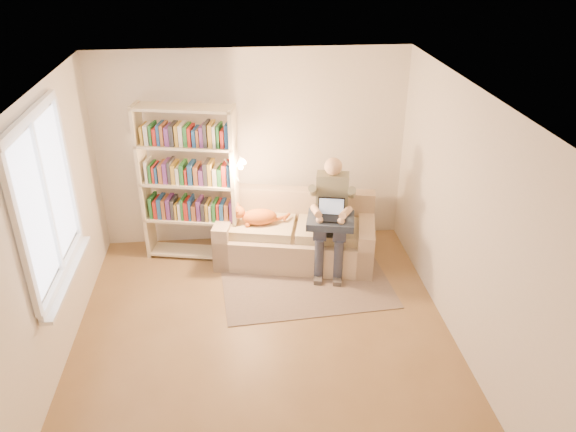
{
  "coord_description": "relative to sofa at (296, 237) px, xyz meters",
  "views": [
    {
      "loc": [
        -0.2,
        -4.64,
        3.89
      ],
      "look_at": [
        0.35,
        1.0,
        0.95
      ],
      "focal_mm": 35.0,
      "sensor_mm": 36.0,
      "label": 1
    }
  ],
  "objects": [
    {
      "name": "wall_left",
      "position": [
        -2.51,
        -1.65,
        0.99
      ],
      "size": [
        0.02,
        4.5,
        2.6
      ],
      "primitive_type": "cube",
      "color": "silver",
      "rests_on": "floor"
    },
    {
      "name": "bookshelf",
      "position": [
        -1.32,
        0.18,
        0.82
      ],
      "size": [
        1.33,
        0.64,
        2.04
      ],
      "rotation": [
        0.0,
        0.0,
        -0.21
      ],
      "color": "beige",
      "rests_on": "floor"
    },
    {
      "name": "wall_back",
      "position": [
        -0.51,
        0.6,
        0.99
      ],
      "size": [
        4.0,
        0.02,
        2.6
      ],
      "primitive_type": "cube",
      "color": "silver",
      "rests_on": "floor"
    },
    {
      "name": "sofa",
      "position": [
        0.0,
        0.0,
        0.0
      ],
      "size": [
        2.13,
        1.29,
        0.84
      ],
      "rotation": [
        0.0,
        0.0,
        -0.21
      ],
      "color": "tan",
      "rests_on": "floor"
    },
    {
      "name": "floor",
      "position": [
        -0.51,
        -1.65,
        -0.31
      ],
      "size": [
        4.5,
        4.5,
        0.0
      ],
      "primitive_type": "plane",
      "color": "brown",
      "rests_on": "ground"
    },
    {
      "name": "wall_front",
      "position": [
        -0.51,
        -3.9,
        0.99
      ],
      "size": [
        4.0,
        0.02,
        2.6
      ],
      "primitive_type": "cube",
      "color": "silver",
      "rests_on": "floor"
    },
    {
      "name": "wall_right",
      "position": [
        1.49,
        -1.65,
        0.99
      ],
      "size": [
        0.02,
        4.5,
        2.6
      ],
      "primitive_type": "cube",
      "color": "silver",
      "rests_on": "floor"
    },
    {
      "name": "cat",
      "position": [
        -0.5,
        -0.02,
        0.34
      ],
      "size": [
        0.68,
        0.32,
        0.24
      ],
      "rotation": [
        0.0,
        0.0,
        -0.21
      ],
      "color": "orange",
      "rests_on": "sofa"
    },
    {
      "name": "laptop",
      "position": [
        0.37,
        -0.36,
        0.52
      ],
      "size": [
        0.37,
        0.34,
        0.27
      ],
      "rotation": [
        0.0,
        0.0,
        -0.21
      ],
      "color": "black",
      "rests_on": "blanket"
    },
    {
      "name": "rug",
      "position": [
        0.07,
        -0.72,
        -0.3
      ],
      "size": [
        2.1,
        1.34,
        0.01
      ],
      "primitive_type": "cube",
      "rotation": [
        0.0,
        0.0,
        0.07
      ],
      "color": "#7C6A5A",
      "rests_on": "floor"
    },
    {
      "name": "window",
      "position": [
        -2.46,
        -1.45,
        1.07
      ],
      "size": [
        0.12,
        1.52,
        1.69
      ],
      "color": "white",
      "rests_on": "wall_left"
    },
    {
      "name": "ceiling",
      "position": [
        -0.51,
        -1.65,
        2.29
      ],
      "size": [
        4.0,
        4.5,
        0.02
      ],
      "primitive_type": "cube",
      "color": "white",
      "rests_on": "wall_back"
    },
    {
      "name": "person",
      "position": [
        0.41,
        -0.24,
        0.5
      ],
      "size": [
        0.51,
        0.69,
        1.43
      ],
      "rotation": [
        0.0,
        0.0,
        -0.21
      ],
      "color": "gray",
      "rests_on": "sofa"
    },
    {
      "name": "blanket",
      "position": [
        0.37,
        -0.37,
        0.42
      ],
      "size": [
        0.65,
        0.57,
        0.09
      ],
      "primitive_type": "cube",
      "rotation": [
        0.0,
        0.0,
        -0.21
      ],
      "color": "#242D3F",
      "rests_on": "person"
    }
  ]
}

